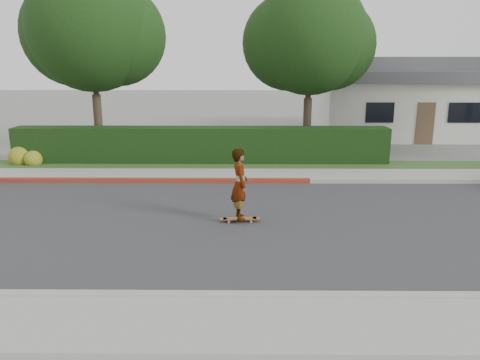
{
  "coord_description": "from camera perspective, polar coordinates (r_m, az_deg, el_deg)",
  "views": [
    {
      "loc": [
        -1.25,
        -11.44,
        4.01
      ],
      "look_at": [
        -1.36,
        0.52,
        1.0
      ],
      "focal_mm": 35.0,
      "sensor_mm": 36.0,
      "label": 1
    }
  ],
  "objects": [
    {
      "name": "tree_left",
      "position": [
        21.12,
        -17.52,
        16.9
      ],
      "size": [
        5.99,
        5.21,
        8.0
      ],
      "color": "#33261C",
      "rests_on": "ground"
    },
    {
      "name": "road",
      "position": [
        12.18,
        6.41,
        -5.16
      ],
      "size": [
        60.0,
        8.0,
        0.01
      ],
      "primitive_type": "cube",
      "color": "#2D2D30",
      "rests_on": "ground"
    },
    {
      "name": "sidewalk_near",
      "position": [
        7.66,
        10.32,
        -17.18
      ],
      "size": [
        60.0,
        1.6,
        0.12
      ],
      "primitive_type": "cube",
      "color": "gray",
      "rests_on": "ground"
    },
    {
      "name": "sidewalk_far",
      "position": [
        16.95,
        4.74,
        0.6
      ],
      "size": [
        60.0,
        1.6,
        0.12
      ],
      "primitive_type": "cube",
      "color": "gray",
      "rests_on": "ground"
    },
    {
      "name": "curb_near",
      "position": [
        8.42,
        9.29,
        -13.93
      ],
      "size": [
        60.0,
        0.2,
        0.15
      ],
      "primitive_type": "cube",
      "color": "#9E9E99",
      "rests_on": "ground"
    },
    {
      "name": "ground",
      "position": [
        12.18,
        6.41,
        -5.18
      ],
      "size": [
        120.0,
        120.0,
        0.0
      ],
      "primitive_type": "plane",
      "color": "slate",
      "rests_on": "ground"
    },
    {
      "name": "skateboarder",
      "position": [
        11.85,
        -0.02,
        -0.5
      ],
      "size": [
        0.55,
        0.73,
        1.82
      ],
      "primitive_type": "imported",
      "rotation": [
        0.0,
        0.0,
        1.75
      ],
      "color": "white",
      "rests_on": "skateboard"
    },
    {
      "name": "curb_far",
      "position": [
        16.08,
        4.97,
        -0.1
      ],
      "size": [
        60.0,
        0.2,
        0.15
      ],
      "primitive_type": "cube",
      "color": "#9E9E99",
      "rests_on": "ground"
    },
    {
      "name": "curb_red_section",
      "position": [
        16.46,
        -12.66,
        -0.05
      ],
      "size": [
        12.0,
        0.21,
        0.15
      ],
      "primitive_type": "cube",
      "color": "maroon",
      "rests_on": "ground"
    },
    {
      "name": "flowering_shrub",
      "position": [
        20.5,
        -24.8,
        2.48
      ],
      "size": [
        1.4,
        1.0,
        0.9
      ],
      "color": "#2D4C19",
      "rests_on": "ground"
    },
    {
      "name": "house",
      "position": [
        29.02,
        19.38,
        9.55
      ],
      "size": [
        10.6,
        8.6,
        4.3
      ],
      "color": "beige",
      "rests_on": "ground"
    },
    {
      "name": "skateboard",
      "position": [
        12.11,
        -0.02,
        -4.74
      ],
      "size": [
        1.08,
        0.29,
        0.1
      ],
      "rotation": [
        0.0,
        0.0,
        0.08
      ],
      "color": "gold",
      "rests_on": "ground"
    },
    {
      "name": "tree_center",
      "position": [
        20.83,
        8.41,
        16.43
      ],
      "size": [
        5.66,
        4.84,
        7.44
      ],
      "color": "#33261C",
      "rests_on": "ground"
    },
    {
      "name": "hedge",
      "position": [
        19.0,
        -4.78,
        4.19
      ],
      "size": [
        15.0,
        1.0,
        1.5
      ],
      "primitive_type": "cube",
      "color": "black",
      "rests_on": "ground"
    },
    {
      "name": "planting_strip",
      "position": [
        18.51,
        4.38,
        1.72
      ],
      "size": [
        60.0,
        1.6,
        0.1
      ],
      "primitive_type": "cube",
      "color": "#2D4C1E",
      "rests_on": "ground"
    }
  ]
}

